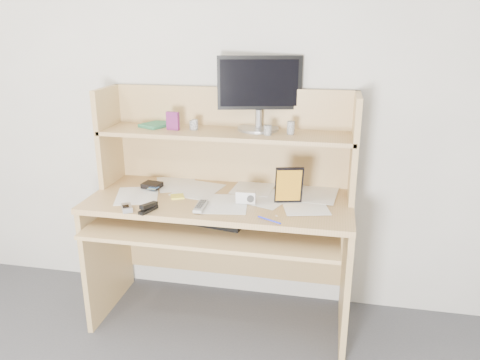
% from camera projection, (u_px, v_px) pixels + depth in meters
% --- Properties ---
extents(back_wall, '(3.60, 0.04, 2.50)m').
position_uv_depth(back_wall, '(232.00, 96.00, 2.64)').
color(back_wall, silver).
rests_on(back_wall, floor).
extents(desk, '(1.40, 0.70, 1.30)m').
position_uv_depth(desk, '(224.00, 202.00, 2.59)').
color(desk, tan).
rests_on(desk, floor).
extents(paper_clutter, '(1.32, 0.54, 0.01)m').
position_uv_depth(paper_clutter, '(220.00, 198.00, 2.50)').
color(paper_clutter, silver).
rests_on(paper_clutter, desk).
extents(keyboard, '(0.51, 0.26, 0.03)m').
position_uv_depth(keyboard, '(202.00, 217.00, 2.47)').
color(keyboard, black).
rests_on(keyboard, desk).
extents(tv_remote, '(0.05, 0.16, 0.02)m').
position_uv_depth(tv_remote, '(201.00, 206.00, 2.35)').
color(tv_remote, '#A2A29D').
rests_on(tv_remote, paper_clutter).
extents(flip_phone, '(0.09, 0.10, 0.02)m').
position_uv_depth(flip_phone, '(127.00, 207.00, 2.33)').
color(flip_phone, '#A9A9AC').
rests_on(flip_phone, paper_clutter).
extents(stapler, '(0.07, 0.12, 0.04)m').
position_uv_depth(stapler, '(148.00, 207.00, 2.31)').
color(stapler, black).
rests_on(stapler, paper_clutter).
extents(wallet, '(0.11, 0.10, 0.03)m').
position_uv_depth(wallet, '(152.00, 185.00, 2.64)').
color(wallet, black).
rests_on(wallet, paper_clutter).
extents(sticky_note_pad, '(0.09, 0.09, 0.01)m').
position_uv_depth(sticky_note_pad, '(177.00, 197.00, 2.51)').
color(sticky_note_pad, yellow).
rests_on(sticky_note_pad, desk).
extents(digital_camera, '(0.10, 0.04, 0.06)m').
position_uv_depth(digital_camera, '(246.00, 197.00, 2.41)').
color(digital_camera, silver).
rests_on(digital_camera, paper_clutter).
extents(game_case, '(0.14, 0.05, 0.20)m').
position_uv_depth(game_case, '(289.00, 185.00, 2.38)').
color(game_case, black).
rests_on(game_case, paper_clutter).
extents(blue_pen, '(0.12, 0.07, 0.01)m').
position_uv_depth(blue_pen, '(269.00, 220.00, 2.20)').
color(blue_pen, '#1C26D4').
rests_on(blue_pen, paper_clutter).
extents(card_box, '(0.07, 0.03, 0.10)m').
position_uv_depth(card_box, '(173.00, 121.00, 2.55)').
color(card_box, maroon).
rests_on(card_box, desk).
extents(shelf_book, '(0.20, 0.22, 0.02)m').
position_uv_depth(shelf_book, '(157.00, 125.00, 2.66)').
color(shelf_book, '#327D55').
rests_on(shelf_book, desk).
extents(chip_stack_a, '(0.04, 0.04, 0.05)m').
position_uv_depth(chip_stack_a, '(193.00, 125.00, 2.56)').
color(chip_stack_a, black).
rests_on(chip_stack_a, desk).
extents(chip_stack_b, '(0.04, 0.04, 0.06)m').
position_uv_depth(chip_stack_b, '(195.00, 125.00, 2.56)').
color(chip_stack_b, white).
rests_on(chip_stack_b, desk).
extents(chip_stack_c, '(0.05, 0.05, 0.05)m').
position_uv_depth(chip_stack_c, '(268.00, 130.00, 2.44)').
color(chip_stack_c, black).
rests_on(chip_stack_c, desk).
extents(chip_stack_d, '(0.05, 0.05, 0.07)m').
position_uv_depth(chip_stack_d, '(291.00, 128.00, 2.46)').
color(chip_stack_d, silver).
rests_on(chip_stack_d, desk).
extents(monitor, '(0.45, 0.23, 0.40)m').
position_uv_depth(monitor, '(259.00, 91.00, 2.52)').
color(monitor, '#A1A2A6').
rests_on(monitor, desk).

